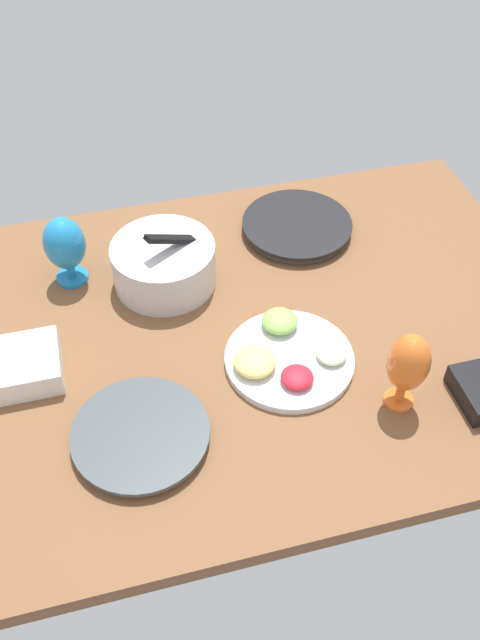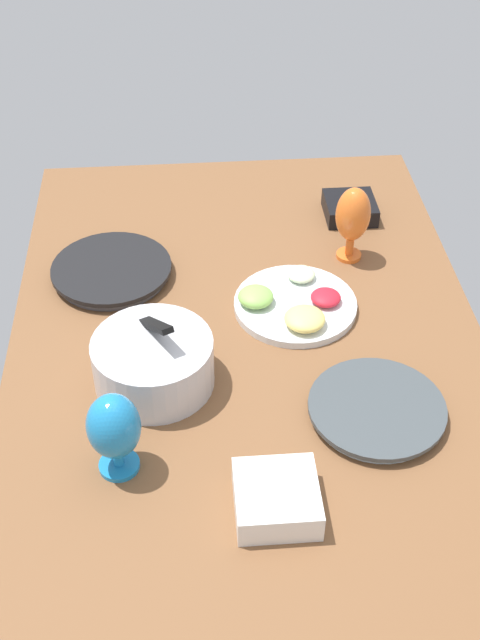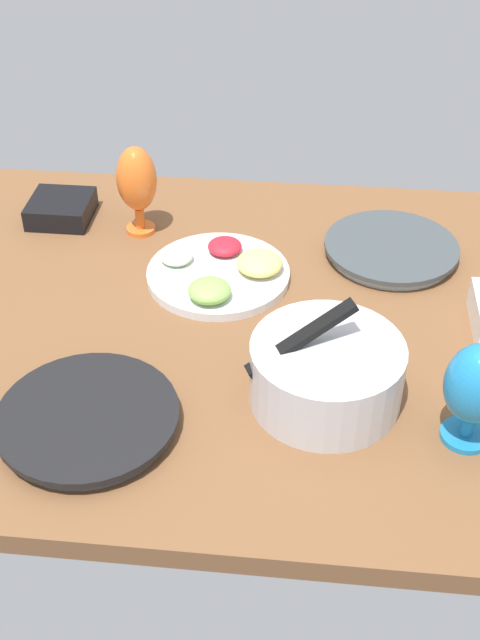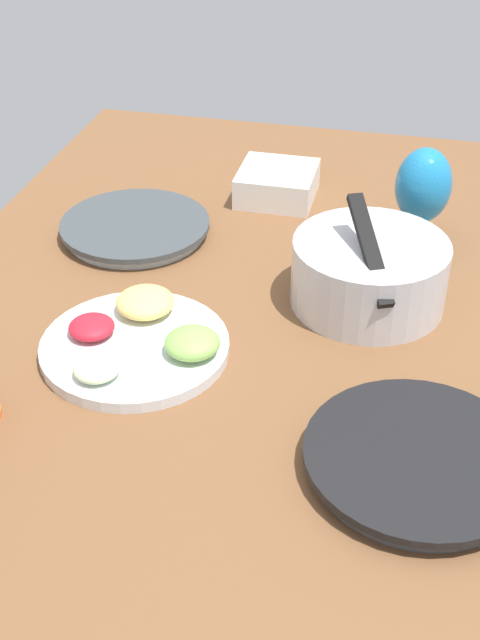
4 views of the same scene
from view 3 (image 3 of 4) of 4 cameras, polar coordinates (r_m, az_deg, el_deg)
The scene contains 8 objects.
ground_plane at distance 149.01cm, azimuth 2.69°, elevation -0.52°, with size 160.00×104.00×4.00cm, color brown.
dinner_plate_left at distance 166.84cm, azimuth 10.68°, elevation 4.94°, with size 27.23×27.23×2.71cm.
dinner_plate_right at distance 128.22cm, azimuth -10.74°, elevation -6.94°, with size 28.64×28.64×3.05cm.
mixing_bowl at distance 128.44cm, azimuth 6.13°, elevation -3.61°, with size 25.25×24.59×17.42cm.
fruit_platter at distance 156.73cm, azimuth -1.34°, elevation 3.43°, with size 28.04×28.04×5.33cm.
hurricane_glass_blue at distance 123.04cm, azimuth 16.46°, elevation -4.58°, with size 9.79×9.79×17.96cm.
hurricane_glass_orange at distance 168.07cm, azimuth -7.34°, elevation 9.73°, with size 8.35×8.35×19.45cm.
square_bowl_black at distance 180.14cm, azimuth -12.60°, elevation 7.79°, with size 13.04×13.04×4.66cm.
Camera 3 is at (-4.98, 116.28, 91.05)cm, focal length 45.07 mm.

